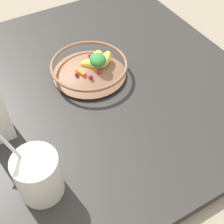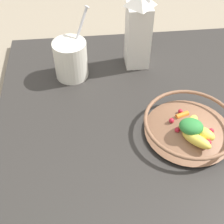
% 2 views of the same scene
% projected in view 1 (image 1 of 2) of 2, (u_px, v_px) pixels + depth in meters
% --- Properties ---
extents(ground_plane, '(6.00, 6.00, 0.00)m').
position_uv_depth(ground_plane, '(91.00, 91.00, 1.01)').
color(ground_plane, gray).
extents(countertop, '(0.98, 0.98, 0.03)m').
position_uv_depth(countertop, '(90.00, 88.00, 1.00)').
color(countertop, '#2D2B28').
rests_on(countertop, ground_plane).
extents(fruit_bowl, '(0.25, 0.25, 0.08)m').
position_uv_depth(fruit_bowl, '(90.00, 67.00, 0.99)').
color(fruit_bowl, brown).
rests_on(fruit_bowl, countertop).
extents(yogurt_tub, '(0.12, 0.13, 0.21)m').
position_uv_depth(yogurt_tub, '(38.00, 174.00, 0.69)').
color(yogurt_tub, silver).
rests_on(yogurt_tub, countertop).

